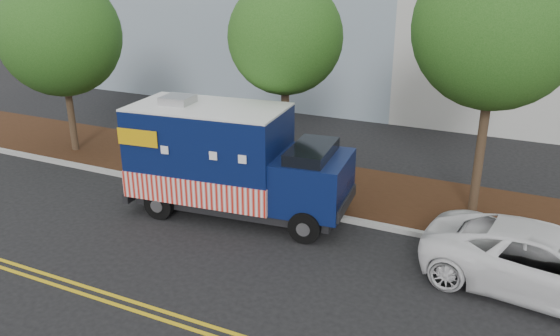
% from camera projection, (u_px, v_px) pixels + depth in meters
% --- Properties ---
extents(ground, '(120.00, 120.00, 0.00)m').
position_uv_depth(ground, '(215.00, 217.00, 16.07)').
color(ground, black).
rests_on(ground, ground).
extents(curb, '(120.00, 0.18, 0.15)m').
position_uv_depth(curb, '(238.00, 198.00, 17.23)').
color(curb, '#9E9E99').
rests_on(curb, ground).
extents(mulch_strip, '(120.00, 4.00, 0.15)m').
position_uv_depth(mulch_strip, '(268.00, 176.00, 19.00)').
color(mulch_strip, black).
rests_on(mulch_strip, ground).
extents(centerline_near, '(120.00, 0.10, 0.01)m').
position_uv_depth(centerline_near, '(110.00, 294.00, 12.31)').
color(centerline_near, gold).
rests_on(centerline_near, ground).
extents(centerline_far, '(120.00, 0.10, 0.01)m').
position_uv_depth(centerline_far, '(102.00, 300.00, 12.10)').
color(centerline_far, gold).
rests_on(centerline_far, ground).
extents(tree_a, '(4.44, 4.44, 6.76)m').
position_uv_depth(tree_a, '(60.00, 36.00, 19.97)').
color(tree_a, '#38281C').
rests_on(tree_a, ground).
extents(tree_b, '(3.52, 3.52, 6.68)m').
position_uv_depth(tree_b, '(285.00, 38.00, 16.55)').
color(tree_b, '#38281C').
rests_on(tree_b, ground).
extents(tree_c, '(4.41, 4.41, 7.67)m').
position_uv_depth(tree_c, '(497.00, 27.00, 14.26)').
color(tree_c, '#38281C').
rests_on(tree_c, ground).
extents(sign_post, '(0.06, 0.06, 2.40)m').
position_uv_depth(sign_post, '(151.00, 148.00, 18.35)').
color(sign_post, '#473828').
rests_on(sign_post, ground).
extents(food_truck, '(6.74, 3.11, 3.44)m').
position_uv_depth(food_truck, '(228.00, 163.00, 15.90)').
color(food_truck, black).
rests_on(food_truck, ground).
extents(white_car, '(5.66, 3.12, 1.50)m').
position_uv_depth(white_car, '(547.00, 263.00, 12.16)').
color(white_car, white).
rests_on(white_car, ground).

